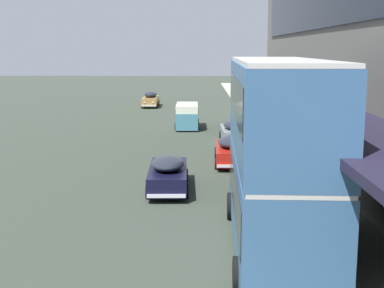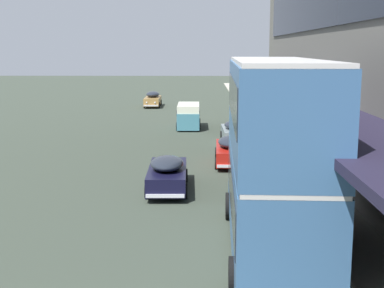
{
  "view_description": "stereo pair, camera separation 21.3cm",
  "coord_description": "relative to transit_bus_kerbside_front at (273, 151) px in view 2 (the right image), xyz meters",
  "views": [
    {
      "loc": [
        1.76,
        -8.91,
        6.3
      ],
      "look_at": [
        1.46,
        18.62,
        1.41
      ],
      "focal_mm": 50.0,
      "sensor_mm": 36.0,
      "label": 1
    },
    {
      "loc": [
        1.97,
        -8.91,
        6.3
      ],
      "look_at": [
        1.46,
        18.62,
        1.41
      ],
      "focal_mm": 50.0,
      "sensor_mm": 36.0,
      "label": 2
    }
  ],
  "objects": [
    {
      "name": "transit_bus_kerbside_front",
      "position": [
        0.0,
        0.0,
        0.0
      ],
      "size": [
        3.0,
        9.81,
        6.01
      ],
      "color": "#3A6392",
      "rests_on": "ground"
    },
    {
      "name": "sedan_trailing_mid",
      "position": [
        -0.57,
        13.14,
        -2.47
      ],
      "size": [
        1.86,
        4.94,
        1.56
      ],
      "color": "#AF1B13",
      "rests_on": "ground"
    },
    {
      "name": "sedan_lead_near",
      "position": [
        -7.66,
        43.1,
        -2.43
      ],
      "size": [
        1.8,
        4.95,
        1.68
      ],
      "color": "#9F773F",
      "rests_on": "ground"
    },
    {
      "name": "sedan_far_back",
      "position": [
        -3.74,
        7.44,
        -2.47
      ],
      "size": [
        1.9,
        4.93,
        1.56
      ],
      "color": "black",
      "rests_on": "ground"
    },
    {
      "name": "sedan_second_near",
      "position": [
        0.03,
        19.78,
        -2.48
      ],
      "size": [
        1.82,
        4.58,
        1.54
      ],
      "color": "gray",
      "rests_on": "ground"
    },
    {
      "name": "vw_van",
      "position": [
        -3.27,
        26.79,
        -2.15
      ],
      "size": [
        1.93,
        4.56,
        1.96
      ],
      "color": "teal",
      "rests_on": "ground"
    }
  ]
}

